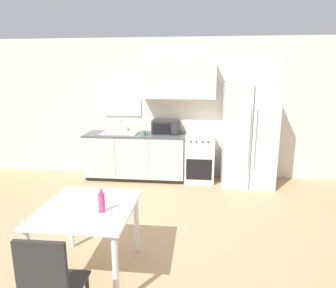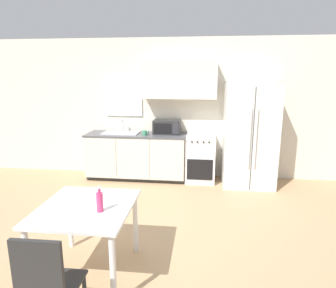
{
  "view_description": "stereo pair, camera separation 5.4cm",
  "coord_description": "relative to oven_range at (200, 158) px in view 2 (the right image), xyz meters",
  "views": [
    {
      "loc": [
        0.71,
        -3.53,
        2.01
      ],
      "look_at": [
        0.27,
        0.59,
        1.05
      ],
      "focal_mm": 32.0,
      "sensor_mm": 36.0,
      "label": 1
    },
    {
      "loc": [
        0.76,
        -3.52,
        2.01
      ],
      "look_at": [
        0.27,
        0.59,
        1.05
      ],
      "focal_mm": 32.0,
      "sensor_mm": 36.0,
      "label": 2
    }
  ],
  "objects": [
    {
      "name": "wall_back",
      "position": [
        -0.69,
        0.3,
        0.98
      ],
      "size": [
        12.0,
        0.38,
        2.7
      ],
      "color": "beige",
      "rests_on": "ground_plane"
    },
    {
      "name": "ground_plane",
      "position": [
        -0.72,
        -2.05,
        -0.44
      ],
      "size": [
        12.0,
        12.0,
        0.0
      ],
      "primitive_type": "plane",
      "color": "tan"
    },
    {
      "name": "dining_table",
      "position": [
        -1.1,
        -2.93,
        0.19
      ],
      "size": [
        0.91,
        0.99,
        0.74
      ],
      "color": "white",
      "rests_on": "ground_plane"
    },
    {
      "name": "oven_range",
      "position": [
        0.0,
        0.0,
        0.0
      ],
      "size": [
        0.55,
        0.61,
        0.88
      ],
      "color": "white",
      "rests_on": "ground_plane"
    },
    {
      "name": "drink_bottle",
      "position": [
        -0.91,
        -3.03,
        0.4
      ],
      "size": [
        0.06,
        0.06,
        0.25
      ],
      "color": "#DB386B",
      "rests_on": "dining_table"
    },
    {
      "name": "refrigerator",
      "position": [
        0.88,
        -0.09,
        0.48
      ],
      "size": [
        0.92,
        0.81,
        1.85
      ],
      "color": "silver",
      "rests_on": "ground_plane"
    },
    {
      "name": "kitchen_counter",
      "position": [
        -1.24,
        -0.02,
        0.01
      ],
      "size": [
        1.93,
        0.64,
        0.9
      ],
      "color": "#333333",
      "rests_on": "ground_plane"
    },
    {
      "name": "kitchen_sink",
      "position": [
        -1.54,
        -0.01,
        0.47
      ],
      "size": [
        0.69,
        0.42,
        0.25
      ],
      "color": "#B7BABC",
      "rests_on": "kitchen_counter"
    },
    {
      "name": "microwave",
      "position": [
        -0.65,
        0.08,
        0.59
      ],
      "size": [
        0.52,
        0.38,
        0.26
      ],
      "color": "#282828",
      "rests_on": "kitchen_counter"
    },
    {
      "name": "dining_chair_near",
      "position": [
        -1.06,
        -3.8,
        0.1
      ],
      "size": [
        0.41,
        0.41,
        0.93
      ],
      "rotation": [
        0.0,
        0.0,
        0.01
      ],
      "color": "#282828",
      "rests_on": "ground_plane"
    },
    {
      "name": "coffee_mug",
      "position": [
        -1.04,
        -0.16,
        0.51
      ],
      "size": [
        0.12,
        0.09,
        0.1
      ],
      "color": "#3F8C66",
      "rests_on": "kitchen_counter"
    }
  ]
}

